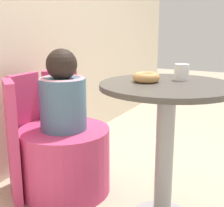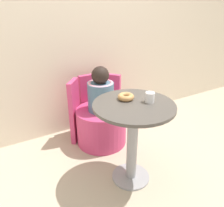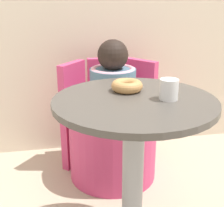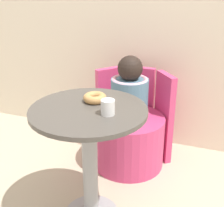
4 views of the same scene
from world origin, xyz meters
The scene contains 6 objects.
round_table centered at (0.04, 0.03, 0.53)m, with size 0.64×0.64×0.73m.
tub_chair centered at (0.08, 0.67, 0.20)m, with size 0.54×0.54×0.40m.
booth_backrest centered at (0.08, 0.89, 0.35)m, with size 0.64×0.24×0.71m.
child_figure centered at (0.08, 0.67, 0.61)m, with size 0.27×0.27×0.47m.
donut centered at (0.03, 0.14, 0.75)m, with size 0.13×0.13×0.04m.
cup centered at (0.17, 0.00, 0.77)m, with size 0.07×0.07×0.08m.
Camera 1 is at (-1.36, -0.40, 0.99)m, focal length 50.00 mm.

